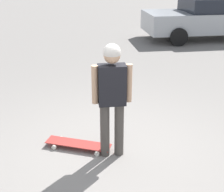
# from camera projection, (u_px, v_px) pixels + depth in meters

# --- Properties ---
(ground_plane) EXTENTS (220.00, 220.00, 0.00)m
(ground_plane) POSITION_uv_depth(u_px,v_px,m) (112.00, 154.00, 4.53)
(ground_plane) COLOR gray
(person) EXTENTS (0.52, 0.30, 1.63)m
(person) POSITION_uv_depth(u_px,v_px,m) (112.00, 92.00, 4.15)
(person) COLOR #4C4742
(person) RESTS_ON ground_plane
(skateboard) EXTENTS (0.91, 0.80, 0.08)m
(skateboard) POSITION_uv_depth(u_px,v_px,m) (78.00, 144.00, 4.65)
(skateboard) COLOR #A5332D
(skateboard) RESTS_ON ground_plane
(car_parked_near) EXTENTS (4.93, 2.99, 1.46)m
(car_parked_near) POSITION_uv_depth(u_px,v_px,m) (209.00, 18.00, 11.30)
(car_parked_near) COLOR #ADB2B7
(car_parked_near) RESTS_ON ground_plane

